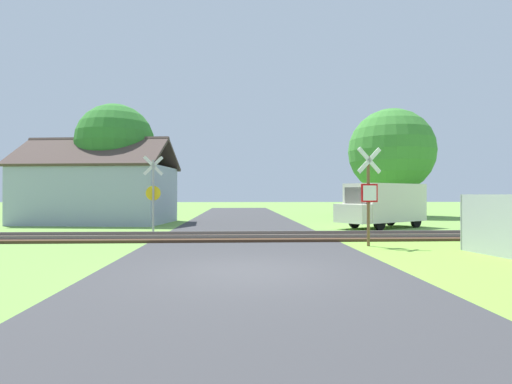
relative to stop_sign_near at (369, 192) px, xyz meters
name	(u,v)px	position (x,y,z in m)	size (l,w,h in m)	color
ground_plane	(250,271)	(-4.03, -4.05, -1.78)	(160.00, 160.00, 0.00)	#6B9942
road_asphalt	(247,257)	(-4.03, -2.05, -1.78)	(6.77, 80.00, 0.01)	#38383A
rail_track	(244,237)	(-4.03, 2.50, -1.73)	(60.00, 2.60, 0.22)	#422D1E
stop_sign_near	(369,192)	(0.00, 0.00, 0.00)	(0.86, 0.23, 3.25)	brown
crossing_sign_far	(153,190)	(-7.98, 4.78, 0.12)	(0.86, 0.25, 3.40)	#9E9EA5
house	(98,192)	(-12.53, 11.20, 0.04)	(9.12, 6.48, 5.10)	#99A3B7
tree_left	(115,143)	(-11.76, 11.88, 3.06)	(4.71, 4.71, 7.22)	#513823
tree_far	(391,151)	(7.65, 17.45, 3.26)	(6.56, 6.56, 8.33)	#513823
mail_truck	(383,204)	(3.10, 7.02, -0.55)	(5.15, 4.13, 2.24)	silver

